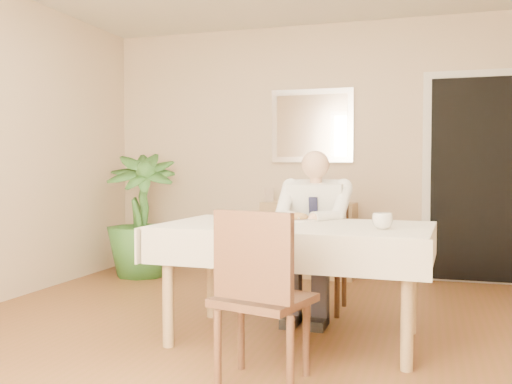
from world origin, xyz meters
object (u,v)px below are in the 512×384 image
(chair_far, at_px, (320,245))
(seated_man, at_px, (313,225))
(chair_near, at_px, (259,289))
(sideboard, at_px, (308,239))
(coffee_mug, at_px, (382,221))
(potted_palm, at_px, (141,215))
(dining_table, at_px, (295,237))

(chair_far, xyz_separation_m, seated_man, (0.00, -0.29, 0.19))
(chair_near, distance_m, sideboard, 3.04)
(chair_near, bearing_deg, sideboard, 111.83)
(chair_near, relative_size, seated_man, 0.73)
(seated_man, bearing_deg, sideboard, 102.77)
(chair_near, bearing_deg, coffee_mug, 69.22)
(seated_man, xyz_separation_m, potted_palm, (-2.00, 1.07, -0.06))
(dining_table, bearing_deg, sideboard, 101.88)
(seated_man, bearing_deg, chair_far, 90.00)
(seated_man, distance_m, coffee_mug, 0.91)
(chair_near, height_order, sideboard, chair_near)
(coffee_mug, bearing_deg, sideboard, 112.03)
(chair_far, relative_size, seated_man, 0.72)
(chair_near, bearing_deg, potted_palm, 143.35)
(seated_man, relative_size, sideboard, 1.31)
(seated_man, bearing_deg, potted_palm, 151.86)
(potted_palm, bearing_deg, chair_far, -21.37)
(dining_table, relative_size, seated_man, 1.41)
(coffee_mug, xyz_separation_m, sideboard, (-0.91, 2.26, -0.42))
(dining_table, relative_size, chair_near, 1.93)
(dining_table, height_order, sideboard, sideboard)
(seated_man, height_order, coffee_mug, seated_man)
(chair_near, bearing_deg, dining_table, 106.30)
(dining_table, distance_m, seated_man, 0.59)
(dining_table, bearing_deg, seated_man, 92.58)
(sideboard, bearing_deg, potted_palm, -160.30)
(dining_table, xyz_separation_m, coffee_mug, (0.56, -0.12, 0.13))
(dining_table, height_order, seated_man, seated_man)
(coffee_mug, bearing_deg, chair_near, -125.55)
(coffee_mug, height_order, potted_palm, potted_palm)
(chair_near, distance_m, seated_man, 1.48)
(coffee_mug, height_order, sideboard, coffee_mug)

